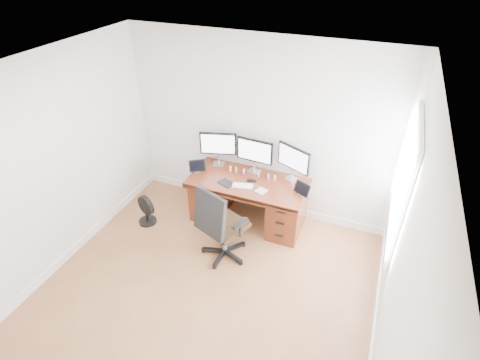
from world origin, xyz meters
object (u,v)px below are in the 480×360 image
at_px(monitor_center, 255,152).
at_px(keyboard, 242,186).
at_px(desk, 248,199).
at_px(office_chair, 221,235).
at_px(floor_fan, 146,210).

xyz_separation_m(monitor_center, keyboard, (-0.02, -0.42, -0.33)).
relative_size(desk, office_chair, 1.49).
distance_m(floor_fan, monitor_center, 1.87).
bearing_deg(keyboard, office_chair, -105.63).
bearing_deg(monitor_center, keyboard, -88.95).
xyz_separation_m(office_chair, floor_fan, (-1.35, 0.23, -0.15)).
distance_m(office_chair, monitor_center, 1.30).
bearing_deg(desk, office_chair, -93.96).
relative_size(floor_fan, keyboard, 1.64).
bearing_deg(monitor_center, desk, -86.18).
relative_size(office_chair, monitor_center, 2.07).
relative_size(desk, keyboard, 5.95).
bearing_deg(desk, monitor_center, 90.02).
bearing_deg(keyboard, monitor_center, 74.95).
bearing_deg(desk, keyboard, -96.25).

